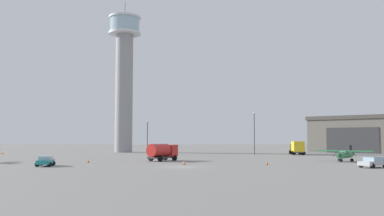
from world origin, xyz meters
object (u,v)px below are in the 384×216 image
at_px(car_silver, 373,162).
at_px(traffic_cone_near_right, 267,163).
at_px(traffic_cone_mid_apron, 88,161).
at_px(control_tower, 124,71).
at_px(truck_fuel_tanker_red, 162,151).
at_px(truck_box_yellow, 297,147).
at_px(airplane_green, 345,154).
at_px(car_teal, 46,161).
at_px(traffic_cone_near_left, 184,163).
at_px(light_post_west, 147,134).
at_px(light_post_east, 254,129).

height_order(car_silver, traffic_cone_near_right, car_silver).
height_order(car_silver, traffic_cone_mid_apron, car_silver).
relative_size(control_tower, truck_fuel_tanker_red, 7.09).
bearing_deg(truck_box_yellow, airplane_green, -173.48).
distance_m(truck_box_yellow, car_silver, 42.65).
relative_size(control_tower, car_teal, 9.70).
height_order(airplane_green, car_teal, airplane_green).
distance_m(car_teal, traffic_cone_near_left, 19.13).
xyz_separation_m(truck_fuel_tanker_red, traffic_cone_near_right, (15.58, -10.39, -1.31)).
xyz_separation_m(traffic_cone_near_left, traffic_cone_mid_apron, (-15.11, 6.17, -0.05)).
bearing_deg(car_silver, light_post_west, -87.25).
xyz_separation_m(car_teal, traffic_cone_near_left, (18.96, 2.52, -0.42)).
xyz_separation_m(control_tower, car_silver, (41.00, -60.27, -21.41)).
bearing_deg(traffic_cone_near_left, traffic_cone_near_right, -1.55).
bearing_deg(traffic_cone_mid_apron, control_tower, 91.56).
distance_m(car_teal, light_post_east, 53.80).
height_order(airplane_green, truck_box_yellow, truck_box_yellow).
relative_size(truck_fuel_tanker_red, light_post_east, 0.58).
bearing_deg(car_teal, control_tower, 170.28).
xyz_separation_m(truck_fuel_tanker_red, car_teal, (-15.28, -12.58, -0.90)).
relative_size(airplane_green, traffic_cone_mid_apron, 14.21).
distance_m(car_silver, traffic_cone_near_right, 14.02).
distance_m(control_tower, truck_box_yellow, 50.48).
bearing_deg(car_silver, traffic_cone_near_left, -48.95).
distance_m(truck_box_yellow, traffic_cone_near_right, 39.37).
height_order(airplane_green, traffic_cone_near_right, airplane_green).
height_order(car_silver, light_post_west, light_post_west).
relative_size(control_tower, traffic_cone_near_right, 62.78).
bearing_deg(car_silver, truck_box_yellow, -126.83).
height_order(light_post_west, light_post_east, light_post_east).
relative_size(light_post_west, traffic_cone_near_left, 12.13).
bearing_deg(airplane_green, traffic_cone_near_right, -22.14).
bearing_deg(truck_box_yellow, traffic_cone_near_right, 164.74).
xyz_separation_m(airplane_green, car_teal, (-45.40, -10.42, -0.51)).
bearing_deg(control_tower, truck_box_yellow, -22.51).
distance_m(airplane_green, truck_box_yellow, 28.43).
bearing_deg(light_post_east, control_tower, 153.54).
bearing_deg(car_silver, truck_fuel_tanker_red, -64.67).
bearing_deg(traffic_cone_near_right, traffic_cone_near_left, 178.45).
distance_m(control_tower, traffic_cone_near_left, 60.51).
xyz_separation_m(airplane_green, car_silver, (-1.86, -14.17, -0.51)).
height_order(control_tower, truck_box_yellow, control_tower).
bearing_deg(control_tower, light_post_west, -64.99).
bearing_deg(airplane_green, light_post_east, -123.15).
bearing_deg(traffic_cone_near_right, truck_fuel_tanker_red, 146.31).
xyz_separation_m(airplane_green, light_post_east, (-9.92, 29.71, 4.61)).
distance_m(airplane_green, car_teal, 46.58).
height_order(airplane_green, traffic_cone_mid_apron, airplane_green).
bearing_deg(light_post_east, traffic_cone_near_right, -96.93).
height_order(truck_box_yellow, light_post_east, light_post_east).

